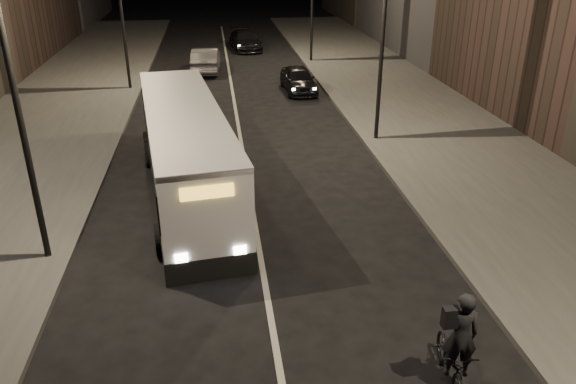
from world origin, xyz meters
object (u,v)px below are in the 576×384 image
object	(u,v)px
cyclist_on_bicycle	(454,353)
car_mid	(206,60)
streetlight_right_mid	(378,8)
streetlight_left_near	(20,58)
car_near	(298,79)
city_bus	(186,148)
car_far	(245,40)

from	to	relation	value
cyclist_on_bicycle	car_mid	world-z (taller)	cyclist_on_bicycle
streetlight_right_mid	streetlight_left_near	size ratio (longest dim) A/B	1.00
car_near	city_bus	bearing A→B (deg)	-116.39
streetlight_left_near	streetlight_right_mid	bearing A→B (deg)	36.88
cyclist_on_bicycle	car_mid	size ratio (longest dim) A/B	0.47
streetlight_left_near	car_far	world-z (taller)	streetlight_left_near
cyclist_on_bicycle	car_far	distance (m)	34.93
streetlight_left_near	cyclist_on_bicycle	size ratio (longest dim) A/B	3.74
car_near	car_far	distance (m)	12.87
city_bus	car_near	bearing A→B (deg)	58.37
streetlight_right_mid	city_bus	xyz separation A→B (m)	(-7.35, -4.15, -3.77)
streetlight_right_mid	car_mid	bearing A→B (deg)	115.68
streetlight_left_near	car_near	bearing A→B (deg)	61.55
streetlight_right_mid	cyclist_on_bicycle	distance (m)	14.62
city_bus	car_mid	bearing A→B (deg)	80.44
car_near	car_far	world-z (taller)	car_far
streetlight_left_near	cyclist_on_bicycle	xyz separation A→B (m)	(8.55, -5.71, -4.64)
streetlight_right_mid	city_bus	size ratio (longest dim) A/B	0.73
streetlight_left_near	car_far	xyz separation A→B (m)	(6.83, 29.18, -4.68)
cyclist_on_bicycle	car_near	bearing A→B (deg)	97.56
city_bus	cyclist_on_bicycle	size ratio (longest dim) A/B	5.09
streetlight_left_near	city_bus	distance (m)	6.33
city_bus	car_near	world-z (taller)	city_bus
streetlight_right_mid	streetlight_left_near	world-z (taller)	same
city_bus	streetlight_right_mid	bearing A→B (deg)	21.78
city_bus	car_far	world-z (taller)	city_bus
streetlight_right_mid	car_far	size ratio (longest dim) A/B	1.72
city_bus	car_far	bearing A→B (deg)	74.43
car_near	car_mid	xyz separation A→B (m)	(-5.01, 5.54, 0.08)
cyclist_on_bicycle	car_far	world-z (taller)	cyclist_on_bicycle
streetlight_left_near	cyclist_on_bicycle	distance (m)	11.28
car_near	car_mid	bearing A→B (deg)	129.68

